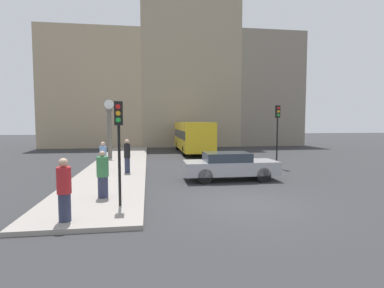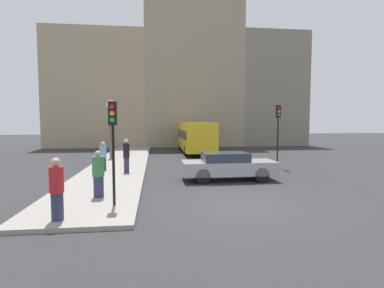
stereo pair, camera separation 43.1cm
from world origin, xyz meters
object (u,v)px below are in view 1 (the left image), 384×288
(pedestrian_black_jacket, at_px, (127,156))
(pedestrian_red_top, at_px, (64,190))
(bus_distant, at_px, (192,135))
(street_clock, at_px, (110,130))
(pedestrian_blue_stripe, at_px, (103,156))
(sedan_car, at_px, (230,166))
(pedestrian_green_hoodie, at_px, (103,175))
(traffic_light_near, at_px, (119,131))
(traffic_light_far, at_px, (277,123))

(pedestrian_black_jacket, bearing_deg, pedestrian_red_top, -98.65)
(bus_distant, height_order, street_clock, street_clock)
(pedestrian_black_jacket, relative_size, pedestrian_blue_stripe, 1.12)
(sedan_car, height_order, pedestrian_green_hoodie, pedestrian_green_hoodie)
(street_clock, distance_m, pedestrian_blue_stripe, 5.99)
(bus_distant, relative_size, traffic_light_near, 2.80)
(sedan_car, distance_m, pedestrian_green_hoodie, 6.42)
(street_clock, relative_size, pedestrian_blue_stripe, 2.74)
(bus_distant, relative_size, pedestrian_blue_stripe, 5.87)
(sedan_car, height_order, pedestrian_black_jacket, pedestrian_black_jacket)
(sedan_car, relative_size, street_clock, 1.03)
(traffic_light_near, distance_m, traffic_light_far, 11.77)
(pedestrian_green_hoodie, bearing_deg, pedestrian_red_top, -104.75)
(bus_distant, height_order, traffic_light_near, traffic_light_near)
(pedestrian_blue_stripe, bearing_deg, traffic_light_far, 1.95)
(bus_distant, xyz_separation_m, pedestrian_black_jacket, (-5.18, -11.28, -0.56))
(bus_distant, bearing_deg, traffic_light_near, -105.83)
(pedestrian_green_hoodie, bearing_deg, bus_distant, 70.91)
(bus_distant, relative_size, pedestrian_black_jacket, 5.24)
(sedan_car, bearing_deg, bus_distant, 89.48)
(pedestrian_blue_stripe, bearing_deg, bus_distant, 57.21)
(pedestrian_green_hoodie, relative_size, pedestrian_blue_stripe, 1.05)
(bus_distant, xyz_separation_m, pedestrian_blue_stripe, (-6.58, -10.21, -0.68))
(street_clock, height_order, pedestrian_red_top, street_clock)
(sedan_car, height_order, pedestrian_red_top, pedestrian_red_top)
(traffic_light_far, bearing_deg, pedestrian_blue_stripe, -178.05)
(sedan_car, distance_m, traffic_light_near, 6.77)
(traffic_light_far, distance_m, pedestrian_red_top, 13.78)
(street_clock, bearing_deg, traffic_light_near, -81.69)
(sedan_car, relative_size, traffic_light_far, 1.17)
(sedan_car, distance_m, traffic_light_far, 5.64)
(sedan_car, distance_m, pedestrian_red_top, 8.43)
(street_clock, xyz_separation_m, pedestrian_red_top, (0.57, -14.57, -1.27))
(traffic_light_near, relative_size, pedestrian_red_top, 1.93)
(pedestrian_green_hoodie, bearing_deg, traffic_light_near, -58.79)
(bus_distant, xyz_separation_m, street_clock, (-6.92, -4.38, 0.67))
(sedan_car, height_order, pedestrian_blue_stripe, pedestrian_blue_stripe)
(street_clock, distance_m, pedestrian_red_top, 14.63)
(bus_distant, bearing_deg, street_clock, -147.67)
(sedan_car, relative_size, traffic_light_near, 1.34)
(pedestrian_green_hoodie, bearing_deg, traffic_light_far, 34.64)
(sedan_car, height_order, traffic_light_near, traffic_light_near)
(street_clock, distance_m, pedestrian_green_hoodie, 12.21)
(pedestrian_blue_stripe, bearing_deg, pedestrian_black_jacket, -37.51)
(sedan_car, distance_m, pedestrian_blue_stripe, 7.15)
(pedestrian_red_top, bearing_deg, bus_distant, 71.47)
(pedestrian_green_hoodie, relative_size, pedestrian_black_jacket, 0.94)
(bus_distant, xyz_separation_m, traffic_light_near, (-4.99, -17.61, 0.96))
(bus_distant, distance_m, traffic_light_far, 10.65)
(traffic_light_far, relative_size, pedestrian_red_top, 2.22)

